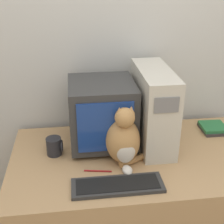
# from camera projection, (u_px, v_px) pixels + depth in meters

# --- Properties ---
(wall_back) EXTENTS (7.00, 0.05, 2.50)m
(wall_back) POSITION_uv_depth(u_px,v_px,m) (125.00, 42.00, 1.93)
(wall_back) COLOR silver
(wall_back) RESTS_ON ground_plane
(desk) EXTENTS (1.41, 0.78, 0.72)m
(desk) POSITION_uv_depth(u_px,v_px,m) (135.00, 204.00, 1.91)
(desk) COLOR tan
(desk) RESTS_ON ground_plane
(crt_monitor) EXTENTS (0.37, 0.38, 0.38)m
(crt_monitor) POSITION_uv_depth(u_px,v_px,m) (102.00, 113.00, 1.78)
(crt_monitor) COLOR #333333
(crt_monitor) RESTS_ON desk
(computer_tower) EXTENTS (0.18, 0.49, 0.45)m
(computer_tower) POSITION_uv_depth(u_px,v_px,m) (153.00, 107.00, 1.79)
(computer_tower) COLOR beige
(computer_tower) RESTS_ON desk
(keyboard) EXTENTS (0.44, 0.15, 0.02)m
(keyboard) POSITION_uv_depth(u_px,v_px,m) (118.00, 185.00, 1.50)
(keyboard) COLOR #2D2D2D
(keyboard) RESTS_ON desk
(cat) EXTENTS (0.29, 0.26, 0.34)m
(cat) POSITION_uv_depth(u_px,v_px,m) (124.00, 140.00, 1.64)
(cat) COLOR #B7844C
(cat) RESTS_ON desk
(book_stack) EXTENTS (0.17, 0.17, 0.04)m
(book_stack) POSITION_uv_depth(u_px,v_px,m) (213.00, 128.00, 2.00)
(book_stack) COLOR #383333
(book_stack) RESTS_ON desk
(pen) EXTENTS (0.14, 0.03, 0.01)m
(pen) POSITION_uv_depth(u_px,v_px,m) (98.00, 171.00, 1.61)
(pen) COLOR maroon
(pen) RESTS_ON desk
(mug) EXTENTS (0.09, 0.09, 0.10)m
(mug) POSITION_uv_depth(u_px,v_px,m) (55.00, 146.00, 1.74)
(mug) COLOR #232328
(mug) RESTS_ON desk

